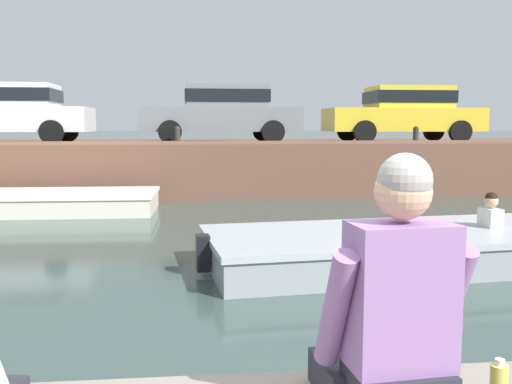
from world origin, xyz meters
The scene contains 11 objects.
ground_plane centered at (0.00, 5.87, 0.00)m, with size 400.00×400.00×0.00m, color #384C47.
far_quay_wall centered at (0.00, 14.73, 0.70)m, with size 60.00×6.00×1.40m, color brown.
far_wall_coping centered at (0.00, 11.85, 1.44)m, with size 60.00×0.24×0.08m, color brown.
boat_moored_west_cream centered at (-4.44, 10.18, 0.22)m, with size 6.85×2.05×0.45m.
motorboat_passing centered at (3.00, 4.98, 0.23)m, with size 7.37×2.74×0.95m.
car_leftmost_white centered at (-5.26, 13.31, 2.24)m, with size 4.22×2.04×1.54m.
car_left_inner_grey centered at (0.28, 13.31, 2.24)m, with size 4.32×2.10×1.54m.
car_centre_yellow centered at (5.40, 13.31, 2.24)m, with size 4.26×1.94×1.54m.
mooring_bollard_mid centered at (-0.89, 11.98, 1.64)m, with size 0.15×0.15×0.44m.
mooring_bollard_east centered at (5.24, 11.98, 1.64)m, with size 0.15×0.15×0.44m.
person_seated_right centered at (0.30, -0.40, 1.17)m, with size 0.55×0.55×0.96m.
Camera 1 is at (-0.41, -2.33, 1.86)m, focal length 40.00 mm.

